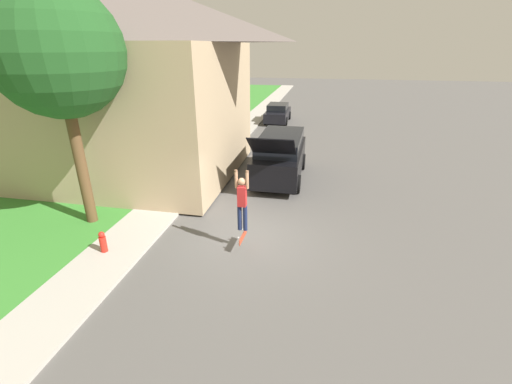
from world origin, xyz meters
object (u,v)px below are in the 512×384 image
(skateboarder, at_px, (242,200))
(fire_hydrant, at_px, (103,242))
(lawn_tree_near, at_px, (57,53))
(suv_parked, at_px, (280,156))
(car_down_street, at_px, (278,113))
(skateboard, at_px, (243,236))

(skateboarder, height_order, fire_hydrant, skateboarder)
(skateboarder, relative_size, fire_hydrant, 2.88)
(lawn_tree_near, bearing_deg, fire_hydrant, -47.01)
(fire_hydrant, bearing_deg, lawn_tree_near, 132.99)
(lawn_tree_near, height_order, fire_hydrant, lawn_tree_near)
(suv_parked, distance_m, skateboarder, 6.28)
(car_down_street, xyz_separation_m, skateboard, (1.55, -19.19, -0.29))
(car_down_street, relative_size, skateboarder, 2.18)
(skateboard, distance_m, fire_hydrant, 4.15)
(suv_parked, bearing_deg, lawn_tree_near, -136.30)
(lawn_tree_near, relative_size, car_down_street, 1.80)
(suv_parked, distance_m, fire_hydrant, 8.57)
(lawn_tree_near, height_order, skateboarder, lawn_tree_near)
(skateboarder, height_order, skateboard, skateboarder)
(suv_parked, height_order, car_down_street, suv_parked)
(car_down_street, bearing_deg, skateboard, -85.39)
(fire_hydrant, bearing_deg, skateboarder, 15.75)
(suv_parked, height_order, fire_hydrant, suv_parked)
(lawn_tree_near, height_order, skateboard, lawn_tree_near)
(car_down_street, height_order, skateboarder, skateboarder)
(fire_hydrant, bearing_deg, car_down_street, 83.11)
(lawn_tree_near, relative_size, skateboard, 9.14)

